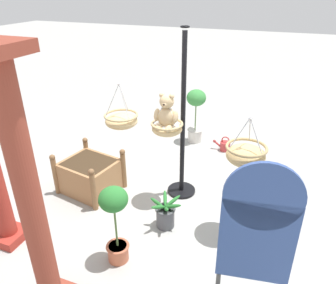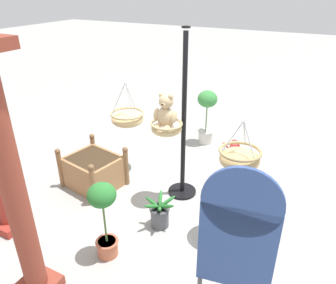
# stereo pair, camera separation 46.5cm
# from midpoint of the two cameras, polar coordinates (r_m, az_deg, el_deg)

# --- Properties ---
(ground_plane) EXTENTS (40.00, 40.00, 0.00)m
(ground_plane) POSITION_cam_midpoint_polar(r_m,az_deg,el_deg) (5.18, -2.50, -9.25)
(ground_plane) COLOR #9E9E99
(display_pole_central) EXTENTS (0.44, 0.44, 2.53)m
(display_pole_central) POSITION_cam_midpoint_polar(r_m,az_deg,el_deg) (4.81, -0.20, -1.06)
(display_pole_central) COLOR black
(display_pole_central) RESTS_ON ground
(hanging_basket_with_teddy) EXTENTS (0.45, 0.45, 0.54)m
(hanging_basket_with_teddy) POSITION_cam_midpoint_polar(r_m,az_deg,el_deg) (4.48, -3.15, 2.48)
(hanging_basket_with_teddy) COLOR tan
(teddy_bear) EXTENTS (0.35, 0.31, 0.50)m
(teddy_bear) POSITION_cam_midpoint_polar(r_m,az_deg,el_deg) (4.38, -3.34, 4.95)
(teddy_bear) COLOR tan
(hanging_basket_left_high) EXTENTS (0.50, 0.50, 0.61)m
(hanging_basket_left_high) POSITION_cam_midpoint_polar(r_m,az_deg,el_deg) (3.89, 10.33, -2.24)
(hanging_basket_left_high) COLOR tan
(hanging_basket_right_low) EXTENTS (0.56, 0.56, 0.76)m
(hanging_basket_right_low) POSITION_cam_midpoint_polar(r_m,az_deg,el_deg) (5.44, -10.71, 3.78)
(hanging_basket_right_low) COLOR tan
(greenhouse_pillar_left) EXTENTS (0.42, 0.42, 2.66)m
(greenhouse_pillar_left) POSITION_cam_midpoint_polar(r_m,az_deg,el_deg) (3.20, -27.19, -9.75)
(greenhouse_pillar_left) COLOR brown
(greenhouse_pillar_left) RESTS_ON ground
(wooden_planter_box) EXTENTS (1.00, 0.91, 0.69)m
(wooden_planter_box) POSITION_cam_midpoint_polar(r_m,az_deg,el_deg) (5.32, -16.07, -5.67)
(wooden_planter_box) COLOR #9E7047
(wooden_planter_box) RESTS_ON ground
(potted_plant_fern_front) EXTENTS (0.39, 0.39, 1.12)m
(potted_plant_fern_front) POSITION_cam_midpoint_polar(r_m,az_deg,el_deg) (6.55, 2.92, 5.52)
(potted_plant_fern_front) COLOR beige
(potted_plant_fern_front) RESTS_ON ground
(potted_plant_bushy_green) EXTENTS (0.46, 0.46, 0.46)m
(potted_plant_bushy_green) POSITION_cam_midpoint_polar(r_m,az_deg,el_deg) (4.47, -3.52, -12.72)
(potted_plant_bushy_green) COLOR #4C4C51
(potted_plant_bushy_green) RESTS_ON ground
(potted_plant_small_succulent) EXTENTS (0.33, 0.33, 1.03)m
(potted_plant_small_succulent) POSITION_cam_midpoint_polar(r_m,az_deg,el_deg) (3.82, -12.92, -13.22)
(potted_plant_small_succulent) COLOR #BC6042
(potted_plant_small_succulent) RESTS_ON ground
(display_sign_board) EXTENTS (0.72, 0.15, 1.67)m
(display_sign_board) POSITION_cam_midpoint_polar(r_m,az_deg,el_deg) (3.15, 11.65, -14.56)
(display_sign_board) COLOR #334C8C
(display_sign_board) RESTS_ON ground
(watering_can) EXTENTS (0.35, 0.20, 0.30)m
(watering_can) POSITION_cam_midpoint_polar(r_m,az_deg,el_deg) (6.45, 7.98, -0.68)
(watering_can) COLOR #B23333
(watering_can) RESTS_ON ground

